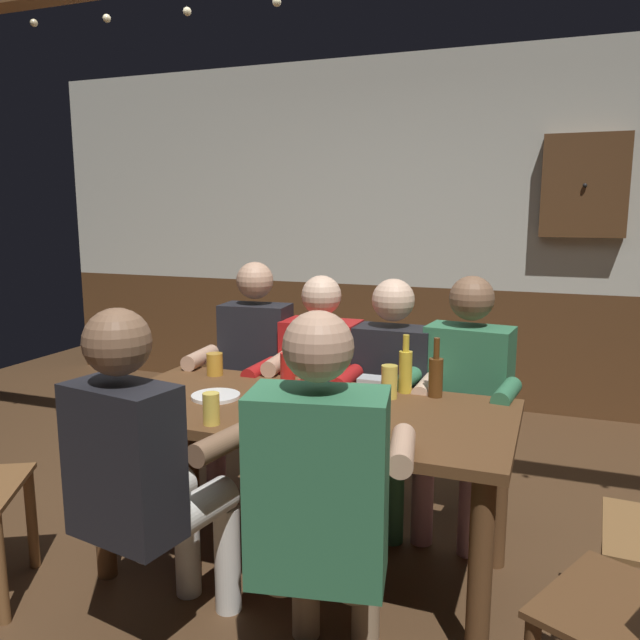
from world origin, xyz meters
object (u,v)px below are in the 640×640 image
object	(u,v)px
person_2	(388,387)
table_candle	(379,406)
bottle_0	(288,372)
bottle_3	(436,375)
pint_glass_2	(338,416)
pint_glass_0	(211,409)
dining_table	(303,431)
bottle_1	(405,370)
person_1	(316,380)
person_4	(145,467)
wall_dart_cabinet	(585,186)
person_3	(464,391)
pint_glass_1	(124,395)
plate_0	(216,396)
person_5	(322,494)
pint_glass_3	(389,382)
pint_glass_4	(215,364)
pint_glass_6	(315,373)
person_0	(251,369)
pint_glass_5	(378,431)
condiment_caddy	(375,383)
bottle_2	(305,404)

from	to	relation	value
person_2	table_candle	size ratio (longest dim) A/B	14.79
bottle_0	bottle_3	world-z (taller)	bottle_0
pint_glass_2	person_2	bearing A→B (deg)	92.67
pint_glass_0	dining_table	bearing A→B (deg)	54.16
bottle_3	bottle_1	bearing A→B (deg)	173.33
table_candle	bottle_1	xyz separation A→B (m)	(0.02, 0.35, 0.06)
person_2	pint_glass_0	distance (m)	1.06
pint_glass_0	person_1	bearing A→B (deg)	87.20
person_4	wall_dart_cabinet	xyz separation A→B (m)	(1.39, 3.12, 1.01)
person_3	pint_glass_0	xyz separation A→B (m)	(-0.79, -0.97, 0.12)
pint_glass_1	plate_0	bearing A→B (deg)	43.15
person_5	bottle_3	xyz separation A→B (m)	(0.16, 0.96, 0.14)
person_5	pint_glass_3	xyz separation A→B (m)	(-0.02, 0.87, 0.12)
person_1	wall_dart_cabinet	world-z (taller)	wall_dart_cabinet
person_1	pint_glass_4	distance (m)	0.53
pint_glass_1	pint_glass_6	xyz separation A→B (m)	(0.60, 0.58, 0.00)
bottle_1	wall_dart_cabinet	xyz separation A→B (m)	(0.73, 2.16, 0.84)
person_0	plate_0	distance (m)	0.69
person_2	pint_glass_5	size ratio (longest dim) A/B	11.68
pint_glass_5	wall_dart_cabinet	bearing A→B (deg)	76.54
pint_glass_1	pint_glass_4	distance (m)	0.59
person_0	person_2	bearing A→B (deg)	174.83
pint_glass_5	pint_glass_2	bearing A→B (deg)	154.34
person_5	pint_glass_5	bearing A→B (deg)	65.68
bottle_3	bottle_0	bearing A→B (deg)	-161.01
pint_glass_0	condiment_caddy	bearing A→B (deg)	56.99
pint_glass_6	bottle_0	bearing A→B (deg)	-106.23
person_4	bottle_3	size ratio (longest dim) A/B	4.76
bottle_1	dining_table	bearing A→B (deg)	-135.66
person_5	plate_0	bearing A→B (deg)	128.55
person_4	condiment_caddy	distance (m)	1.11
bottle_2	pint_glass_0	xyz separation A→B (m)	(-0.34, -0.07, -0.04)
bottle_2	pint_glass_5	bearing A→B (deg)	-10.75
person_2	bottle_2	bearing A→B (deg)	85.71
dining_table	plate_0	size ratio (longest dim) A/B	8.11
condiment_caddy	bottle_0	distance (m)	0.40
bottle_1	wall_dart_cabinet	distance (m)	2.43
person_4	person_3	bearing A→B (deg)	65.19
person_5	person_3	bearing A→B (deg)	68.67
person_0	person_4	size ratio (longest dim) A/B	1.02
bottle_3	pint_glass_3	xyz separation A→B (m)	(-0.18, -0.09, -0.02)
plate_0	bottle_0	bearing A→B (deg)	27.83
bottle_2	pint_glass_3	xyz separation A→B (m)	(0.19, 0.49, -0.03)
person_1	person_5	xyz separation A→B (m)	(0.51, -1.27, 0.03)
dining_table	person_4	distance (m)	0.70
person_5	table_candle	world-z (taller)	person_5
condiment_caddy	pint_glass_2	size ratio (longest dim) A/B	1.22
bottle_0	wall_dart_cabinet	size ratio (longest dim) A/B	0.38
dining_table	pint_glass_0	world-z (taller)	pint_glass_0
pint_glass_6	wall_dart_cabinet	distance (m)	2.62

